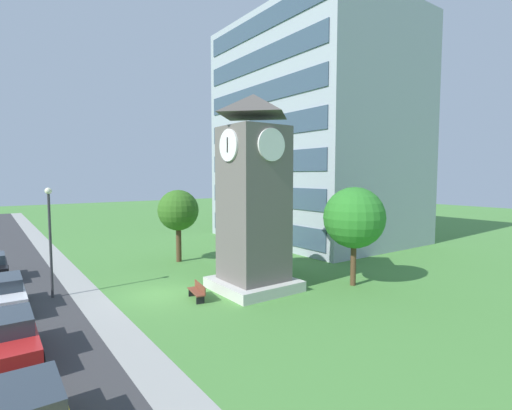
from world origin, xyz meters
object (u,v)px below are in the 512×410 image
clock_tower (253,203)px  park_bench (197,291)px  street_lamp (50,230)px  parked_car_red (8,338)px  parked_car_white (4,294)px  tree_by_building (178,211)px  tree_streetside (260,225)px  tree_near_tower (354,218)px

clock_tower → park_bench: 5.89m
street_lamp → parked_car_red: size_ratio=1.33×
parked_car_white → park_bench: bearing=64.7°
tree_by_building → parked_car_white: tree_by_building is taller
park_bench → tree_streetside: tree_streetside is taller
clock_tower → tree_by_building: size_ratio=2.02×
street_lamp → tree_near_tower: street_lamp is taller
tree_streetside → tree_by_building: tree_by_building is taller
clock_tower → park_bench: (-0.19, -3.60, -4.66)m
clock_tower → tree_by_building: (-9.34, -0.56, -1.11)m
clock_tower → parked_car_red: size_ratio=2.50×
clock_tower → tree_streetside: size_ratio=2.24×
park_bench → street_lamp: (-5.02, -6.34, 3.29)m
tree_by_building → tree_near_tower: bearing=26.0°
tree_by_building → parked_car_white: bearing=-66.3°
park_bench → street_lamp: street_lamp is taller
clock_tower → tree_by_building: clock_tower is taller
parked_car_red → park_bench: bearing=104.0°
clock_tower → parked_car_white: size_ratio=2.44×
tree_streetside → tree_by_building: size_ratio=0.90×
park_bench → tree_by_building: (-9.15, 3.04, 3.55)m
clock_tower → tree_near_tower: 6.24m
clock_tower → parked_car_white: bearing=-109.2°
tree_by_building → parked_car_red: tree_by_building is taller
tree_by_building → parked_car_white: size_ratio=1.21×
tree_by_building → parked_car_white: 13.07m
street_lamp → parked_car_red: (7.19, -2.35, -2.89)m
park_bench → tree_by_building: 10.27m
tree_near_tower → parked_car_red: bearing=-93.1°
park_bench → tree_by_building: size_ratio=0.33×
clock_tower → park_bench: bearing=-93.1°
tree_near_tower → tree_streetside: bearing=-156.9°
tree_near_tower → tree_by_building: 13.65m
park_bench → parked_car_white: 9.49m
tree_by_building → parked_car_red: 16.60m
clock_tower → parked_car_red: (1.98, -12.29, -4.26)m
tree_streetside → tree_by_building: (-6.16, -3.37, 0.74)m
street_lamp → tree_streetside: street_lamp is taller
park_bench → tree_streetside: (-2.99, 6.42, 2.81)m
parked_car_red → tree_by_building: bearing=134.0°
park_bench → tree_near_tower: 10.25m
tree_streetside → tree_near_tower: size_ratio=0.84×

